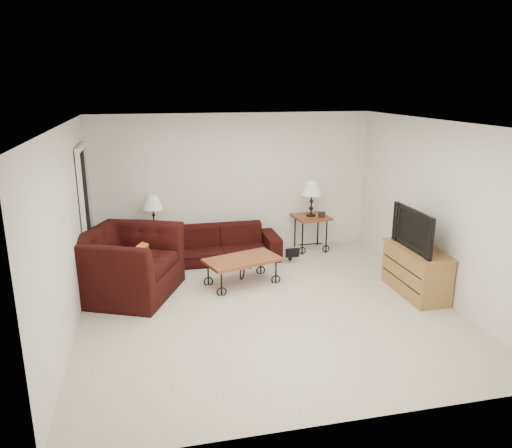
{
  "coord_description": "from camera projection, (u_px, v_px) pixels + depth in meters",
  "views": [
    {
      "loc": [
        -1.52,
        -6.04,
        2.97
      ],
      "look_at": [
        0.0,
        0.7,
        1.0
      ],
      "focal_mm": 34.45,
      "sensor_mm": 36.0,
      "label": 1
    }
  ],
  "objects": [
    {
      "name": "coffee_table",
      "position": [
        242.0,
        271.0,
        7.52
      ],
      "size": [
        1.24,
        0.91,
        0.42
      ],
      "primitive_type": "cube",
      "rotation": [
        0.0,
        0.0,
        0.3
      ],
      "color": "brown",
      "rests_on": "ground"
    },
    {
      "name": "ceiling",
      "position": [
        268.0,
        123.0,
        6.12
      ],
      "size": [
        5.0,
        5.0,
        0.0
      ],
      "primitive_type": "plane",
      "color": "white",
      "rests_on": "wall_back"
    },
    {
      "name": "side_table_left",
      "position": [
        155.0,
        245.0,
        8.48
      ],
      "size": [
        0.58,
        0.58,
        0.59
      ],
      "primitive_type": "cube",
      "rotation": [
        0.0,
        0.0,
        0.08
      ],
      "color": "brown",
      "rests_on": "ground"
    },
    {
      "name": "photo_frame_left",
      "position": [
        145.0,
        229.0,
        8.21
      ],
      "size": [
        0.12,
        0.04,
        0.1
      ],
      "primitive_type": "cube",
      "rotation": [
        0.0,
        0.0,
        0.26
      ],
      "color": "black",
      "rests_on": "side_table_left"
    },
    {
      "name": "ground",
      "position": [
        267.0,
        307.0,
        6.8
      ],
      "size": [
        5.0,
        5.0,
        0.0
      ],
      "primitive_type": "plane",
      "color": "silver",
      "rests_on": "ground"
    },
    {
      "name": "wall_right",
      "position": [
        438.0,
        210.0,
        6.99
      ],
      "size": [
        0.02,
        5.0,
        2.5
      ],
      "primitive_type": "cube",
      "color": "silver",
      "rests_on": "ground"
    },
    {
      "name": "tv_stand",
      "position": [
        416.0,
        271.0,
        7.15
      ],
      "size": [
        0.48,
        1.15,
        0.69
      ],
      "primitive_type": "cube",
      "color": "#B07441",
      "rests_on": "ground"
    },
    {
      "name": "lamp_left",
      "position": [
        153.0,
        212.0,
        8.32
      ],
      "size": [
        0.36,
        0.36,
        0.59
      ],
      "primitive_type": null,
      "rotation": [
        0.0,
        0.0,
        0.08
      ],
      "color": "black",
      "rests_on": "side_table_left"
    },
    {
      "name": "side_table_right",
      "position": [
        310.0,
        233.0,
        9.07
      ],
      "size": [
        0.66,
        0.66,
        0.65
      ],
      "primitive_type": "cube",
      "rotation": [
        0.0,
        0.0,
        0.11
      ],
      "color": "brown",
      "rests_on": "ground"
    },
    {
      "name": "wall_left",
      "position": [
        67.0,
        232.0,
        5.93
      ],
      "size": [
        0.02,
        5.0,
        2.5
      ],
      "primitive_type": "cube",
      "color": "silver",
      "rests_on": "ground"
    },
    {
      "name": "doorway",
      "position": [
        86.0,
        216.0,
        7.55
      ],
      "size": [
        0.08,
        0.94,
        2.04
      ],
      "primitive_type": "cube",
      "color": "black",
      "rests_on": "ground"
    },
    {
      "name": "throw_pillow",
      "position": [
        137.0,
        261.0,
        7.07
      ],
      "size": [
        0.28,
        0.44,
        0.43
      ],
      "primitive_type": "cube",
      "rotation": [
        0.0,
        0.0,
        1.15
      ],
      "color": "#DB5E1C",
      "rests_on": "armchair"
    },
    {
      "name": "armchair",
      "position": [
        127.0,
        264.0,
        7.1
      ],
      "size": [
        1.75,
        1.84,
        0.94
      ],
      "primitive_type": "imported",
      "rotation": [
        0.0,
        0.0,
        1.15
      ],
      "color": "black",
      "rests_on": "ground"
    },
    {
      "name": "backpack",
      "position": [
        290.0,
        248.0,
        8.52
      ],
      "size": [
        0.41,
        0.35,
        0.46
      ],
      "primitive_type": "ellipsoid",
      "rotation": [
        0.0,
        0.0,
        -0.25
      ],
      "color": "black",
      "rests_on": "ground"
    },
    {
      "name": "photo_frame_right",
      "position": [
        322.0,
        215.0,
        8.85
      ],
      "size": [
        0.13,
        0.03,
        0.11
      ],
      "primitive_type": "cube",
      "rotation": [
        0.0,
        0.0,
        -0.1
      ],
      "color": "black",
      "rests_on": "side_table_right"
    },
    {
      "name": "sofa",
      "position": [
        221.0,
        244.0,
        8.55
      ],
      "size": [
        2.03,
        0.79,
        0.59
      ],
      "primitive_type": "imported",
      "color": "black",
      "rests_on": "ground"
    },
    {
      "name": "television",
      "position": [
        419.0,
        229.0,
        6.97
      ],
      "size": [
        0.14,
        1.03,
        0.59
      ],
      "primitive_type": "imported",
      "rotation": [
        0.0,
        0.0,
        -1.57
      ],
      "color": "black",
      "rests_on": "tv_stand"
    },
    {
      "name": "wall_front",
      "position": [
        340.0,
        297.0,
        4.12
      ],
      "size": [
        5.0,
        0.02,
        2.5
      ],
      "primitive_type": "cube",
      "color": "silver",
      "rests_on": "ground"
    },
    {
      "name": "lamp_right",
      "position": [
        311.0,
        198.0,
        8.89
      ],
      "size": [
        0.41,
        0.41,
        0.65
      ],
      "primitive_type": null,
      "rotation": [
        0.0,
        0.0,
        0.11
      ],
      "color": "black",
      "rests_on": "side_table_right"
    },
    {
      "name": "wall_back",
      "position": [
        234.0,
        184.0,
        8.81
      ],
      "size": [
        5.0,
        0.02,
        2.5
      ],
      "primitive_type": "cube",
      "color": "silver",
      "rests_on": "ground"
    }
  ]
}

